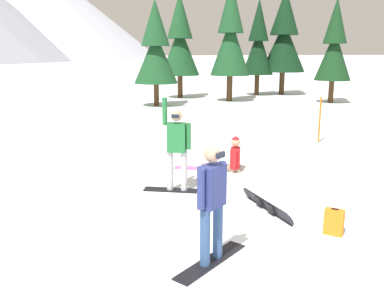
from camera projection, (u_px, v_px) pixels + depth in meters
name	position (u px, v px, depth m)	size (l,w,h in m)	color
ground_plane	(279.00, 255.00, 6.39)	(800.00, 800.00, 0.00)	white
snowboarder_foreground	(212.00, 202.00, 5.96)	(1.42, 0.99, 1.78)	black
snowboarder_midground	(177.00, 147.00, 9.13)	(1.46, 0.99, 2.11)	black
snowboarder_background	(228.00, 159.00, 10.90)	(1.68, 1.24, 0.93)	gray
loose_snowboard_far_spare	(266.00, 205.00, 8.10)	(0.20, 1.76, 0.26)	black
backpack_orange	(334.00, 222.00, 7.09)	(0.37, 0.38, 0.47)	orange
trail_marker_pole	(320.00, 120.00, 14.24)	(0.06, 0.06, 1.58)	orange
pine_tree_leaning	(284.00, 37.00, 29.96)	(3.20, 3.20, 7.57)	#472D19
pine_tree_slender	(180.00, 41.00, 27.76)	(2.67, 2.67, 6.99)	#472D19
pine_tree_short	(156.00, 49.00, 23.45)	(2.52, 2.52, 6.01)	#472D19
pine_tree_twin	(334.00, 46.00, 24.97)	(2.18, 2.18, 6.30)	#472D19
pine_tree_young	(258.00, 43.00, 29.52)	(2.25, 2.25, 6.78)	#472D19
pine_tree_tall	(230.00, 36.00, 25.69)	(2.50, 2.50, 7.46)	#472D19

